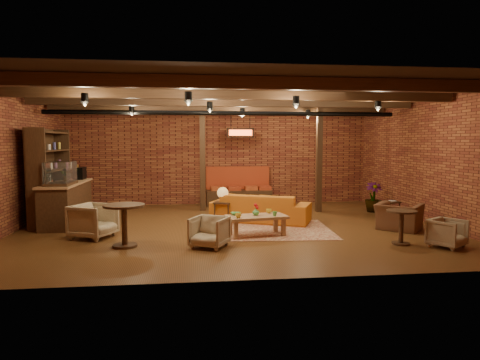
{
  "coord_description": "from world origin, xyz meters",
  "views": [
    {
      "loc": [
        -1.0,
        -10.2,
        2.08
      ],
      "look_at": [
        0.24,
        0.2,
        1.13
      ],
      "focal_mm": 32.0,
      "sensor_mm": 36.0,
      "label": 1
    }
  ],
  "objects": [
    {
      "name": "side_table_lamp",
      "position": [
        -0.15,
        0.66,
        0.69
      ],
      "size": [
        0.54,
        0.54,
        0.91
      ],
      "rotation": [
        0.0,
        0.0,
        -0.27
      ],
      "color": "black",
      "rests_on": "floor"
    },
    {
      "name": "post_left",
      "position": [
        -0.6,
        2.6,
        1.6
      ],
      "size": [
        0.16,
        0.16,
        3.2
      ],
      "primitive_type": "cube",
      "color": "black",
      "rests_on": "ground"
    },
    {
      "name": "ceiling_pipe",
      "position": [
        0.0,
        1.6,
        2.85
      ],
      "size": [
        9.6,
        0.12,
        0.12
      ],
      "primitive_type": "cylinder",
      "rotation": [
        0.0,
        1.57,
        0.0
      ],
      "color": "black",
      "rests_on": "ceiling"
    },
    {
      "name": "wall_left",
      "position": [
        -5.0,
        0.0,
        1.6
      ],
      "size": [
        0.02,
        8.0,
        3.2
      ],
      "primitive_type": "cube",
      "color": "maroon",
      "rests_on": "ground"
    },
    {
      "name": "ceiling_beams",
      "position": [
        0.0,
        0.0,
        3.08
      ],
      "size": [
        9.8,
        6.4,
        0.22
      ],
      "primitive_type": null,
      "color": "black",
      "rests_on": "ceiling"
    },
    {
      "name": "rug",
      "position": [
        0.76,
        -0.42,
        0.01
      ],
      "size": [
        3.22,
        2.55,
        0.01
      ],
      "primitive_type": "cube",
      "rotation": [
        0.0,
        0.0,
        -0.07
      ],
      "color": "maroon",
      "rests_on": "floor"
    },
    {
      "name": "service_sign",
      "position": [
        0.6,
        3.1,
        2.35
      ],
      "size": [
        0.86,
        0.06,
        0.3
      ],
      "primitive_type": "cube",
      "color": "#E34816",
      "rests_on": "ceiling"
    },
    {
      "name": "service_counter",
      "position": [
        -4.1,
        1.0,
        0.8
      ],
      "size": [
        0.8,
        2.5,
        1.6
      ],
      "primitive_type": null,
      "color": "black",
      "rests_on": "ground"
    },
    {
      "name": "armchair_right",
      "position": [
        3.9,
        -0.78,
        0.42
      ],
      "size": [
        1.12,
        1.11,
        0.84
      ],
      "primitive_type": "imported",
      "rotation": [
        0.0,
        0.0,
        2.39
      ],
      "color": "brown",
      "rests_on": "floor"
    },
    {
      "name": "sofa",
      "position": [
        0.83,
        0.63,
        0.37
      ],
      "size": [
        2.69,
        1.94,
        0.73
      ],
      "primitive_type": "imported",
      "rotation": [
        0.0,
        0.0,
        2.71
      ],
      "color": "#B65F19",
      "rests_on": "floor"
    },
    {
      "name": "post_right",
      "position": [
        2.8,
        2.0,
        1.6
      ],
      "size": [
        0.16,
        0.16,
        3.2
      ],
      "primitive_type": "cube",
      "color": "black",
      "rests_on": "ground"
    },
    {
      "name": "floor",
      "position": [
        0.0,
        0.0,
        0.0
      ],
      "size": [
        10.0,
        10.0,
        0.0
      ],
      "primitive_type": "plane",
      "color": "#442B11",
      "rests_on": "ground"
    },
    {
      "name": "round_table_left",
      "position": [
        -2.28,
        -1.67,
        0.57
      ],
      "size": [
        0.81,
        0.81,
        0.84
      ],
      "color": "black",
      "rests_on": "floor"
    },
    {
      "name": "side_table_book",
      "position": [
        4.4,
        0.71,
        0.43
      ],
      "size": [
        0.53,
        0.53,
        0.48
      ],
      "rotation": [
        0.0,
        0.0,
        0.33
      ],
      "color": "black",
      "rests_on": "floor"
    },
    {
      "name": "shelving_hutch",
      "position": [
        -4.5,
        1.1,
        1.2
      ],
      "size": [
        0.52,
        2.0,
        2.4
      ],
      "primitive_type": null,
      "color": "black",
      "rests_on": "ground"
    },
    {
      "name": "plant_counter",
      "position": [
        -4.0,
        1.2,
        1.22
      ],
      "size": [
        0.35,
        0.39,
        0.3
      ],
      "primitive_type": "imported",
      "color": "#337F33",
      "rests_on": "service_counter"
    },
    {
      "name": "plant_tall",
      "position": [
        4.4,
        1.77,
        1.31
      ],
      "size": [
        1.57,
        1.57,
        2.62
      ],
      "primitive_type": "imported",
      "rotation": [
        0.0,
        0.0,
        -0.07
      ],
      "color": "#4C7F4C",
      "rests_on": "floor"
    },
    {
      "name": "ceiling_spotlights",
      "position": [
        0.0,
        0.0,
        2.86
      ],
      "size": [
        6.4,
        4.4,
        0.28
      ],
      "primitive_type": null,
      "color": "black",
      "rests_on": "ceiling"
    },
    {
      "name": "ceiling",
      "position": [
        0.0,
        0.0,
        3.2
      ],
      "size": [
        10.0,
        8.0,
        0.02
      ],
      "primitive_type": "cube",
      "color": "black",
      "rests_on": "wall_back"
    },
    {
      "name": "coffee_table",
      "position": [
        0.45,
        -0.99,
        0.4
      ],
      "size": [
        1.4,
        0.87,
        0.7
      ],
      "rotation": [
        0.0,
        0.0,
        0.18
      ],
      "color": "#A77A4E",
      "rests_on": "floor"
    },
    {
      "name": "armchair_a",
      "position": [
        -3.06,
        -0.8,
        0.41
      ],
      "size": [
        1.01,
        1.04,
        0.82
      ],
      "primitive_type": "imported",
      "rotation": [
        0.0,
        0.0,
        1.13
      ],
      "color": "beige",
      "rests_on": "floor"
    },
    {
      "name": "wall_front",
      "position": [
        0.0,
        -4.0,
        1.6
      ],
      "size": [
        10.0,
        0.02,
        3.2
      ],
      "primitive_type": "cube",
      "color": "maroon",
      "rests_on": "ground"
    },
    {
      "name": "armchair_b",
      "position": [
        -0.62,
        -1.91,
        0.34
      ],
      "size": [
        0.86,
        0.84,
        0.67
      ],
      "primitive_type": "imported",
      "rotation": [
        0.0,
        0.0,
        -0.48
      ],
      "color": "beige",
      "rests_on": "floor"
    },
    {
      "name": "armchair_far",
      "position": [
        4.03,
        -2.46,
        0.31
      ],
      "size": [
        0.81,
        0.79,
        0.62
      ],
      "primitive_type": "imported",
      "rotation": [
        0.0,
        0.0,
        0.57
      ],
      "color": "beige",
      "rests_on": "floor"
    },
    {
      "name": "wall_right",
      "position": [
        5.0,
        0.0,
        1.6
      ],
      "size": [
        0.02,
        8.0,
        3.2
      ],
      "primitive_type": "cube",
      "color": "maroon",
      "rests_on": "ground"
    },
    {
      "name": "banquette",
      "position": [
        0.6,
        3.55,
        0.5
      ],
      "size": [
        2.1,
        0.7,
        1.0
      ],
      "primitive_type": null,
      "color": "#A1351A",
      "rests_on": "ground"
    },
    {
      "name": "round_table_right",
      "position": [
        3.25,
        -2.14,
        0.46
      ],
      "size": [
        0.59,
        0.59,
        0.7
      ],
      "color": "black",
      "rests_on": "floor"
    },
    {
      "name": "wall_back",
      "position": [
        0.0,
        4.0,
        1.6
      ],
      "size": [
        10.0,
        0.02,
        3.2
      ],
      "primitive_type": "cube",
      "color": "maroon",
      "rests_on": "ground"
    }
  ]
}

